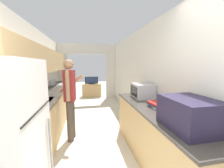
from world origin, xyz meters
TOP-DOWN VIEW (x-y plane):
  - wall_left at (-1.24, 2.59)m, footprint 0.38×8.00m
  - wall_right at (1.32, 2.20)m, footprint 0.06×8.00m
  - wall_far_with_doorway at (0.00, 5.63)m, footprint 2.98×0.06m
  - counter_left at (-0.99, 2.89)m, footprint 0.62×4.34m
  - counter_right at (0.99, 1.26)m, footprint 0.62×2.39m
  - range_oven at (-0.98, 4.48)m, footprint 0.66×0.73m
  - person at (-0.44, 2.21)m, footprint 0.55×0.41m
  - suitcase at (0.99, 0.55)m, footprint 0.46×0.60m
  - microwave at (1.07, 1.98)m, footprint 0.40×0.46m
  - book_stack at (1.03, 1.29)m, footprint 0.26×0.34m
  - tv_cabinet at (0.19, 6.17)m, footprint 0.94×0.42m
  - television at (0.19, 6.13)m, footprint 0.65×0.16m
  - knife at (-1.06, 5.03)m, footprint 0.17×0.32m

SIDE VIEW (x-z plane):
  - tv_cabinet at x=0.19m, z-range 0.00..0.63m
  - counter_right at x=0.99m, z-range 0.00..0.91m
  - counter_left at x=-0.99m, z-range 0.00..0.91m
  - range_oven at x=-0.98m, z-range -0.06..0.98m
  - television at x=0.19m, z-range 0.63..0.99m
  - knife at x=-1.06m, z-range 0.90..0.92m
  - person at x=-0.44m, z-range 0.07..1.77m
  - book_stack at x=1.03m, z-range 0.91..1.00m
  - microwave at x=1.07m, z-range 0.91..1.20m
  - suitcase at x=0.99m, z-range 0.91..1.25m
  - wall_right at x=1.32m, z-range 0.00..2.50m
  - wall_left at x=-1.24m, z-range 0.18..2.68m
  - wall_far_with_doorway at x=0.00m, z-range 0.19..2.69m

